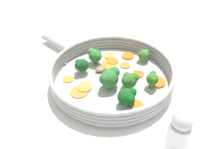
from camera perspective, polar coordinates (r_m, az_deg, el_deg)
name	(u,v)px	position (r m, az deg, el deg)	size (l,w,h in m)	color
ground_plane	(112,82)	(0.61, 0.00, -1.84)	(4.00, 4.00, 0.00)	white
skillet	(112,80)	(0.61, 0.00, -1.48)	(0.32, 0.32, 0.01)	#B2B5B7
skillet_rim_wall	(112,72)	(0.59, 0.00, 0.57)	(0.33, 0.33, 0.04)	#ACAFB1
skillet_handle	(58,45)	(0.75, -13.87, 7.58)	(0.02, 0.02, 0.16)	#999B9E
skillet_rivet_left	(88,51)	(0.71, -6.33, 6.12)	(0.01, 0.01, 0.01)	#AFB5B7
skillet_rivet_right	(65,63)	(0.67, -12.17, 2.86)	(0.01, 0.01, 0.01)	#AEB0BC
carrot_slice_0	(128,56)	(0.69, 4.16, 4.88)	(0.04, 0.04, 0.00)	orange
carrot_slice_1	(68,79)	(0.61, -11.40, -1.26)	(0.03, 0.03, 0.00)	orange
carrot_slice_2	(107,78)	(0.60, -1.25, -0.82)	(0.04, 0.04, 0.01)	orange
carrot_slice_3	(137,105)	(0.53, 6.45, -7.96)	(0.03, 0.03, 0.01)	orange
carrot_slice_4	(109,65)	(0.65, -0.85, 2.53)	(0.05, 0.05, 0.00)	orange
carrot_slice_5	(109,56)	(0.69, -0.71, 4.76)	(0.03, 0.03, 0.00)	#F9923B
carrot_slice_6	(79,92)	(0.57, -8.54, -4.54)	(0.05, 0.05, 0.00)	orange
carrot_slice_7	(113,61)	(0.66, 0.16, 3.45)	(0.03, 0.03, 0.01)	orange
carrot_slice_8	(125,65)	(0.65, 3.47, 2.38)	(0.03, 0.03, 0.00)	orange
carrot_slice_9	(85,87)	(0.58, -7.14, -3.30)	(0.04, 0.04, 0.01)	#EA913E
carrot_slice_10	(81,67)	(0.65, -8.22, 1.96)	(0.03, 0.03, 0.00)	orange
carrot_slice_11	(157,82)	(0.60, 11.67, -1.92)	(0.05, 0.05, 0.01)	orange
carrot_slice_12	(138,74)	(0.62, 6.83, 0.08)	(0.03, 0.03, 0.00)	orange
broccoli_floret_0	(81,65)	(0.62, -8.01, 2.50)	(0.04, 0.04, 0.04)	#82B76E
broccoli_floret_1	(127,97)	(0.51, 4.03, -5.86)	(0.04, 0.04, 0.05)	#81A563
broccoli_floret_2	(153,79)	(0.57, 10.54, -1.16)	(0.04, 0.03, 0.04)	#628946
broccoli_floret_3	(129,80)	(0.56, 4.55, -1.41)	(0.05, 0.04, 0.05)	#639852
broccoli_floret_4	(94,55)	(0.65, -4.60, 5.09)	(0.04, 0.04, 0.05)	#699246
broccoli_floret_5	(110,77)	(0.56, -0.52, -0.71)	(0.06, 0.05, 0.06)	#71A054
broccoli_floret_6	(144,55)	(0.67, 8.34, 5.10)	(0.04, 0.04, 0.04)	#74A35C
mushroom_piece_0	(101,69)	(0.63, -2.92, 1.48)	(0.03, 0.03, 0.01)	olive
salt_shaker	(179,133)	(0.45, 17.01, -14.45)	(0.04, 0.04, 0.11)	white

